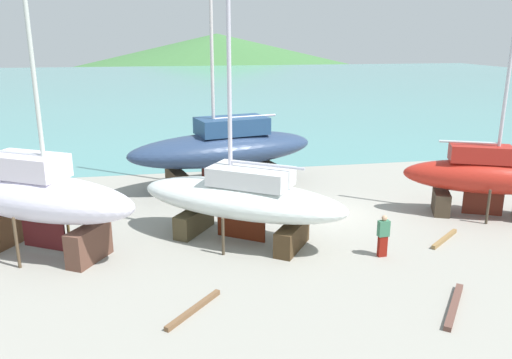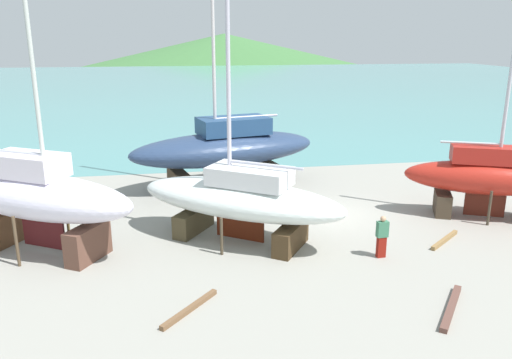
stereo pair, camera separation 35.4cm
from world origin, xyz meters
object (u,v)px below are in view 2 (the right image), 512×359
Objects in this scene: sailboat_large_starboard at (241,198)px; sailboat_mid_port at (226,148)px; sailboat_far_slipway at (39,196)px; sailboat_small_center at (487,178)px; worker at (382,236)px.

sailboat_large_starboard is 8.06m from sailboat_mid_port.
sailboat_far_slipway is at bearing 31.05° from sailboat_mid_port.
sailboat_small_center is (11.43, -7.17, -0.29)m from sailboat_mid_port.
worker is at bearing -172.64° from sailboat_large_starboard.
sailboat_large_starboard is 7.71× the size of worker.
sailboat_mid_port reaches higher than sailboat_large_starboard.
sailboat_large_starboard reaches higher than worker.
sailboat_large_starboard is at bearing -121.04° from worker.
sailboat_large_starboard reaches higher than sailboat_far_slipway.
sailboat_mid_port is at bearing 171.39° from sailboat_small_center.
sailboat_small_center reaches higher than worker.
sailboat_mid_port is 13.50m from sailboat_small_center.
sailboat_far_slipway is 13.34m from worker.
sailboat_mid_port is 1.24× the size of sailboat_far_slipway.
sailboat_large_starboard is 5.82m from worker.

